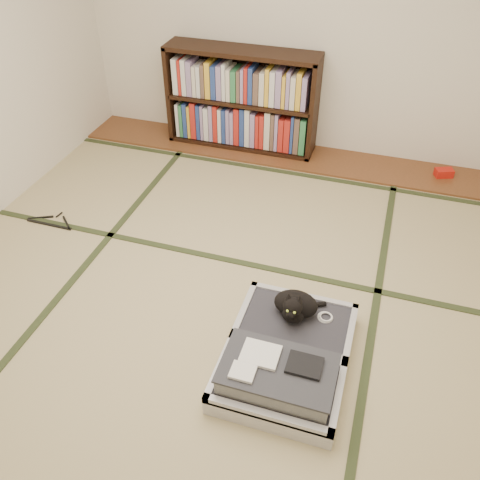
% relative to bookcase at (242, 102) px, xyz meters
% --- Properties ---
extents(floor, '(4.50, 4.50, 0.00)m').
position_rel_bookcase_xyz_m(floor, '(0.48, -2.07, -0.45)').
color(floor, tan).
rests_on(floor, ground).
extents(wood_strip, '(4.00, 0.50, 0.02)m').
position_rel_bookcase_xyz_m(wood_strip, '(0.48, -0.07, -0.44)').
color(wood_strip, brown).
rests_on(wood_strip, ground).
extents(red_item, '(0.17, 0.14, 0.07)m').
position_rel_bookcase_xyz_m(red_item, '(1.88, -0.04, -0.40)').
color(red_item, red).
rests_on(red_item, wood_strip).
extents(room_shell, '(4.50, 4.50, 4.50)m').
position_rel_bookcase_xyz_m(room_shell, '(0.48, -2.07, 1.01)').
color(room_shell, white).
rests_on(room_shell, ground).
extents(tatami_borders, '(4.00, 4.50, 0.01)m').
position_rel_bookcase_xyz_m(tatami_borders, '(0.48, -1.57, -0.45)').
color(tatami_borders, '#2D381E').
rests_on(tatami_borders, ground).
extents(bookcase, '(1.40, 0.32, 0.92)m').
position_rel_bookcase_xyz_m(bookcase, '(0.00, 0.00, 0.00)').
color(bookcase, black).
rests_on(bookcase, wood_strip).
extents(suitcase, '(0.68, 0.91, 0.27)m').
position_rel_bookcase_xyz_m(suitcase, '(1.04, -2.47, -0.36)').
color(suitcase, silver).
rests_on(suitcase, floor).
extents(cat, '(0.30, 0.30, 0.24)m').
position_rel_bookcase_xyz_m(cat, '(1.02, -2.17, -0.23)').
color(cat, black).
rests_on(cat, suitcase).
extents(cable_coil, '(0.09, 0.09, 0.02)m').
position_rel_bookcase_xyz_m(cable_coil, '(1.20, -2.13, -0.31)').
color(cable_coil, white).
rests_on(cable_coil, suitcase).
extents(hanger, '(0.41, 0.19, 0.01)m').
position_rel_bookcase_xyz_m(hanger, '(-1.04, -1.67, -0.44)').
color(hanger, black).
rests_on(hanger, floor).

